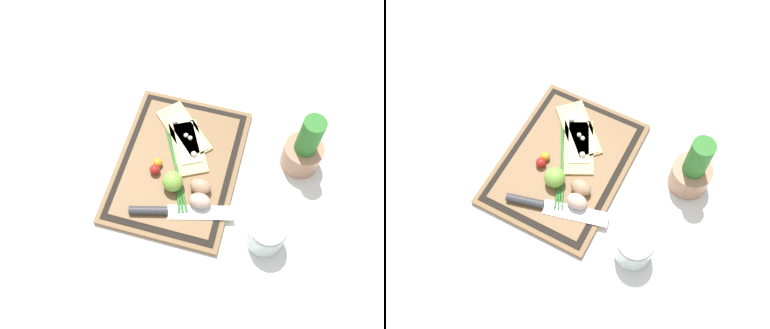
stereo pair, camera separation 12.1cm
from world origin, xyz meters
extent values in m
plane|color=silver|center=(0.00, 0.00, 0.00)|extent=(6.00, 6.00, 0.00)
cube|color=brown|center=(0.00, 0.00, 0.01)|extent=(0.44, 0.33, 0.02)
cube|color=black|center=(0.00, 0.00, 0.02)|extent=(0.41, 0.30, 0.00)
cube|color=brown|center=(0.00, 0.00, 0.02)|extent=(0.38, 0.27, 0.00)
cube|color=#DBBC7F|center=(-0.11, -0.01, 0.02)|extent=(0.19, 0.19, 0.01)
cube|color=beige|center=(-0.10, 0.00, 0.03)|extent=(0.14, 0.14, 0.00)
sphere|color=silver|center=(-0.12, -0.04, 0.03)|extent=(0.02, 0.02, 0.02)
sphere|color=silver|center=(-0.08, 0.01, 0.03)|extent=(0.01, 0.01, 0.01)
cube|color=#DBBC7F|center=(-0.06, 0.01, 0.02)|extent=(0.19, 0.15, 0.01)
cube|color=beige|center=(-0.07, 0.01, 0.03)|extent=(0.15, 0.11, 0.00)
sphere|color=silver|center=(-0.03, 0.04, 0.03)|extent=(0.02, 0.02, 0.02)
sphere|color=silver|center=(-0.09, 0.00, 0.03)|extent=(0.01, 0.01, 0.01)
cube|color=silver|center=(0.12, 0.10, 0.02)|extent=(0.08, 0.18, 0.00)
cylinder|color=#38383D|center=(0.16, -0.03, 0.03)|extent=(0.05, 0.10, 0.02)
ellipsoid|color=tan|center=(0.06, 0.08, 0.04)|extent=(0.04, 0.06, 0.04)
ellipsoid|color=beige|center=(0.10, 0.09, 0.04)|extent=(0.04, 0.06, 0.04)
sphere|color=#7FB742|center=(0.07, 0.01, 0.05)|extent=(0.06, 0.06, 0.06)
sphere|color=red|center=(0.04, -0.05, 0.03)|extent=(0.03, 0.03, 0.03)
sphere|color=gold|center=(0.02, -0.05, 0.03)|extent=(0.03, 0.03, 0.03)
cylinder|color=#2D7528|center=(0.01, 0.00, 0.02)|extent=(0.26, 0.10, 0.01)
cylinder|color=#2D7528|center=(0.01, 0.00, 0.02)|extent=(0.25, 0.11, 0.01)
cylinder|color=#2D7528|center=(0.01, 0.00, 0.02)|extent=(0.24, 0.13, 0.01)
cylinder|color=#AD7A5B|center=(-0.10, 0.32, 0.04)|extent=(0.11, 0.11, 0.08)
cylinder|color=#2D7528|center=(-0.10, 0.32, 0.12)|extent=(0.06, 0.06, 0.16)
cylinder|color=silver|center=(0.15, 0.27, 0.04)|extent=(0.09, 0.09, 0.08)
cylinder|color=olive|center=(0.15, 0.27, 0.02)|extent=(0.08, 0.08, 0.03)
cylinder|color=silver|center=(0.15, 0.27, 0.09)|extent=(0.09, 0.09, 0.01)
camera|label=1|loc=(0.55, 0.19, 1.11)|focal=42.00mm
camera|label=2|loc=(0.51, 0.30, 1.11)|focal=42.00mm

